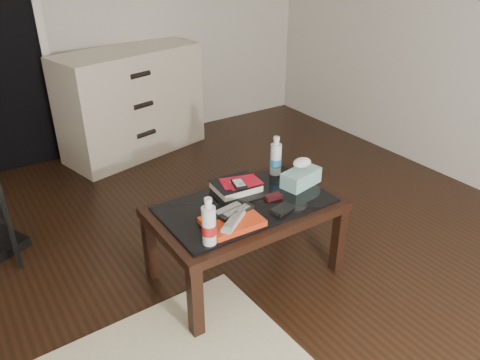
# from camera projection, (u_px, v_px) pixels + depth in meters

# --- Properties ---
(ground) EXTENTS (5.00, 5.00, 0.00)m
(ground) POSITION_uv_depth(u_px,v_px,m) (199.00, 334.00, 2.28)
(ground) COLOR black
(ground) RESTS_ON ground
(coffee_table) EXTENTS (1.00, 0.60, 0.46)m
(coffee_table) POSITION_uv_depth(u_px,v_px,m) (246.00, 213.00, 2.52)
(coffee_table) COLOR black
(coffee_table) RESTS_ON ground
(dresser) EXTENTS (1.28, 0.77, 0.90)m
(dresser) POSITION_uv_depth(u_px,v_px,m) (132.00, 103.00, 4.01)
(dresser) COLOR beige
(dresser) RESTS_ON ground
(magazines) EXTENTS (0.29, 0.22, 0.03)m
(magazines) POSITION_uv_depth(u_px,v_px,m) (232.00, 222.00, 2.30)
(magazines) COLOR red
(magazines) RESTS_ON coffee_table
(remote_silver) EXTENTS (0.19, 0.16, 0.02)m
(remote_silver) POSITION_uv_depth(u_px,v_px,m) (233.00, 221.00, 2.26)
(remote_silver) COLOR #B3B3B8
(remote_silver) RESTS_ON magazines
(remote_black_front) EXTENTS (0.21, 0.08, 0.02)m
(remote_black_front) POSITION_uv_depth(u_px,v_px,m) (237.00, 212.00, 2.34)
(remote_black_front) COLOR black
(remote_black_front) RESTS_ON magazines
(remote_black_back) EXTENTS (0.21, 0.08, 0.02)m
(remote_black_back) POSITION_uv_depth(u_px,v_px,m) (228.00, 209.00, 2.35)
(remote_black_back) COLOR black
(remote_black_back) RESTS_ON magazines
(textbook) EXTENTS (0.26, 0.22, 0.05)m
(textbook) POSITION_uv_depth(u_px,v_px,m) (236.00, 186.00, 2.61)
(textbook) COLOR black
(textbook) RESTS_ON coffee_table
(dvd_mailers) EXTENTS (0.22, 0.18, 0.01)m
(dvd_mailers) POSITION_uv_depth(u_px,v_px,m) (238.00, 182.00, 2.60)
(dvd_mailers) COLOR #B30B1F
(dvd_mailers) RESTS_ON textbook
(ipod) EXTENTS (0.09, 0.12, 0.02)m
(ipod) POSITION_uv_depth(u_px,v_px,m) (239.00, 184.00, 2.56)
(ipod) COLOR black
(ipod) RESTS_ON dvd_mailers
(flip_phone) EXTENTS (0.10, 0.06, 0.02)m
(flip_phone) POSITION_uv_depth(u_px,v_px,m) (273.00, 197.00, 2.53)
(flip_phone) COLOR black
(flip_phone) RESTS_ON coffee_table
(wallet) EXTENTS (0.13, 0.10, 0.02)m
(wallet) POSITION_uv_depth(u_px,v_px,m) (282.00, 209.00, 2.42)
(wallet) COLOR black
(wallet) RESTS_ON coffee_table
(water_bottle_left) EXTENTS (0.08, 0.08, 0.24)m
(water_bottle_left) POSITION_uv_depth(u_px,v_px,m) (209.00, 221.00, 2.11)
(water_bottle_left) COLOR white
(water_bottle_left) RESTS_ON coffee_table
(water_bottle_right) EXTENTS (0.08, 0.08, 0.24)m
(water_bottle_right) POSITION_uv_depth(u_px,v_px,m) (276.00, 156.00, 2.74)
(water_bottle_right) COLOR white
(water_bottle_right) RESTS_ON coffee_table
(tissue_box) EXTENTS (0.25, 0.16, 0.09)m
(tissue_box) POSITION_uv_depth(u_px,v_px,m) (301.00, 178.00, 2.65)
(tissue_box) COLOR teal
(tissue_box) RESTS_ON coffee_table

